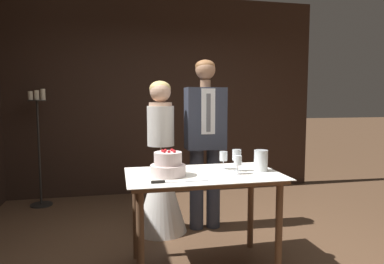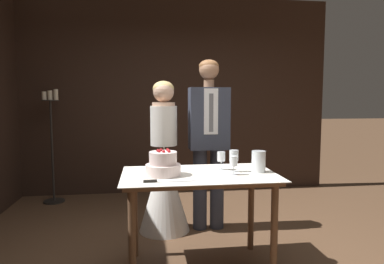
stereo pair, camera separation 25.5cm
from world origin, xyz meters
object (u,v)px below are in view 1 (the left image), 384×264
object	(u,v)px
cake_table	(203,186)
wine_glass_far	(237,156)
wine_glass_near	(238,161)
groom	(205,135)
hurricane_candle	(261,161)
candle_stand	(39,147)
wine_glass_middle	(223,157)
tiered_cake	(168,165)
bride	(161,177)
cake_knife	(169,182)

from	to	relation	value
cake_table	wine_glass_far	bearing A→B (deg)	6.01
wine_glass_near	groom	size ratio (longest dim) A/B	0.08
hurricane_candle	wine_glass_near	bearing A→B (deg)	-162.16
cake_table	candle_stand	bearing A→B (deg)	128.93
wine_glass_far	groom	bearing A→B (deg)	94.03
wine_glass_middle	wine_glass_far	xyz separation A→B (m)	(0.09, -0.10, 0.02)
tiered_cake	wine_glass_middle	size ratio (longest dim) A/B	1.80
wine_glass_middle	wine_glass_near	bearing A→B (deg)	-75.61
cake_table	bride	bearing A→B (deg)	105.51
bride	candle_stand	bearing A→B (deg)	139.79
tiered_cake	hurricane_candle	world-z (taller)	tiered_cake
hurricane_candle	groom	size ratio (longest dim) A/B	0.10
wine_glass_middle	candle_stand	size ratio (longest dim) A/B	0.10
tiered_cake	wine_glass_near	distance (m)	0.56
wine_glass_far	groom	size ratio (longest dim) A/B	0.10
hurricane_candle	cake_knife	bearing A→B (deg)	-163.72
wine_glass_far	groom	distance (m)	0.84
wine_glass_near	candle_stand	xyz separation A→B (m)	(-1.95, 2.17, -0.13)
wine_glass_near	bride	xyz separation A→B (m)	(-0.51, 0.95, -0.31)
tiered_cake	wine_glass_middle	distance (m)	0.53
hurricane_candle	wine_glass_far	bearing A→B (deg)	168.34
tiered_cake	cake_knife	size ratio (longest dim) A/B	0.66
cake_knife	bride	world-z (taller)	bride
wine_glass_near	groom	world-z (taller)	groom
cake_knife	groom	world-z (taller)	groom
cake_table	tiered_cake	distance (m)	0.35
tiered_cake	wine_glass_near	size ratio (longest dim) A/B	1.84
cake_knife	wine_glass_middle	distance (m)	0.66
wine_glass_middle	wine_glass_far	size ratio (longest dim) A/B	0.85
cake_table	candle_stand	size ratio (longest dim) A/B	0.82
wine_glass_near	bride	world-z (taller)	bride
tiered_cake	candle_stand	size ratio (longest dim) A/B	0.18
wine_glass_middle	bride	distance (m)	0.92
tiered_cake	hurricane_candle	xyz separation A→B (m)	(0.79, 0.01, 0.00)
wine_glass_middle	hurricane_candle	size ratio (longest dim) A/B	0.87
cake_table	hurricane_candle	bearing A→B (deg)	-1.11
wine_glass_middle	wine_glass_far	bearing A→B (deg)	-47.99
tiered_cake	bride	xyz separation A→B (m)	(0.06, 0.89, -0.29)
groom	candle_stand	world-z (taller)	groom
wine_glass_middle	bride	xyz separation A→B (m)	(-0.45, 0.74, -0.32)
candle_stand	wine_glass_near	bearing A→B (deg)	-48.04
wine_glass_far	wine_glass_near	bearing A→B (deg)	-105.64
wine_glass_near	candle_stand	size ratio (longest dim) A/B	0.10
bride	groom	size ratio (longest dim) A/B	0.88
cake_table	groom	distance (m)	0.96
hurricane_candle	bride	distance (m)	1.18
wine_glass_near	wine_glass_far	size ratio (longest dim) A/B	0.83
cake_knife	bride	bearing A→B (deg)	85.95
cake_table	tiered_cake	xyz separation A→B (m)	(-0.29, -0.02, 0.19)
cake_table	groom	bearing A→B (deg)	74.48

